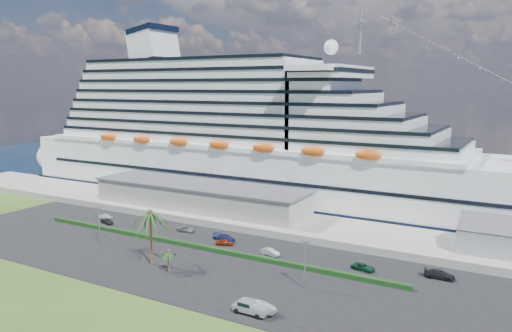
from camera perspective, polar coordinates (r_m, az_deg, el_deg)
The scene contains 21 objects.
ground at distance 90.07m, azimuth -8.64°, elevation -13.01°, with size 420.00×420.00×0.00m, color #314C19.
asphalt_lot at distance 98.30m, azimuth -4.60°, elevation -10.95°, with size 140.00×38.00×0.12m, color black.
wharf at distance 121.92m, azimuth 3.11°, elevation -6.51°, with size 240.00×20.00×1.80m, color gray.
water at distance 204.81m, azimuth 14.43°, elevation -0.61°, with size 420.00×160.00×0.02m, color black.
cruise_ship at distance 149.68m, azimuth -0.11°, elevation 2.61°, with size 191.00×38.00×54.00m.
terminal_building at distance 133.58m, azimuth -6.53°, elevation -3.34°, with size 61.00×15.00×6.30m.
hedge at distance 106.36m, azimuth -6.69°, elevation -9.11°, with size 88.00×1.10×0.90m, color black.
lamp_post_left at distance 112.21m, azimuth -17.51°, elevation -5.97°, with size 1.60×0.35×8.27m.
lamp_post_right at distance 84.85m, azimuth 5.62°, elevation -10.50°, with size 1.60×0.35×8.27m.
palm_tall at distance 96.20m, azimuth -12.00°, elevation -5.87°, with size 8.82×8.82×11.13m.
palm_short at distance 93.27m, azimuth -9.94°, elevation -9.84°, with size 3.53×3.53×4.56m.
parked_car_0 at distance 133.67m, azimuth -16.79°, elevation -5.55°, with size 1.51×3.75×1.28m, color white.
parked_car_1 at distance 128.99m, azimuth -16.69°, elevation -6.08°, with size 1.33×3.81×1.26m, color black.
parked_car_2 at distance 118.39m, azimuth -8.03°, elevation -7.15°, with size 2.03×4.39×1.22m, color gray.
parked_car_3 at distance 110.84m, azimuth -3.66°, elevation -8.14°, with size 2.13×5.24×1.52m, color navy.
parked_car_4 at distance 107.94m, azimuth -3.62°, elevation -8.69°, with size 1.50×3.73×1.27m, color maroon.
parked_car_5 at distance 101.71m, azimuth 1.60°, elevation -9.79°, with size 1.42×4.06×1.34m, color #ADB0B5.
parked_car_6 at distance 95.95m, azimuth 12.15°, elevation -11.22°, with size 2.03×4.41×1.22m, color #0F3C24.
parked_car_7 at distance 95.79m, azimuth 20.23°, elevation -11.53°, with size 2.16×5.32×1.54m, color black.
pickup_truck at distance 77.28m, azimuth -0.65°, elevation -15.81°, with size 5.67×2.27×1.99m.
boat_trailer at distance 77.45m, azimuth 0.57°, elevation -15.67°, with size 6.33×4.26×1.80m.
Camera 1 is at (52.16, -65.14, 33.89)m, focal length 35.00 mm.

